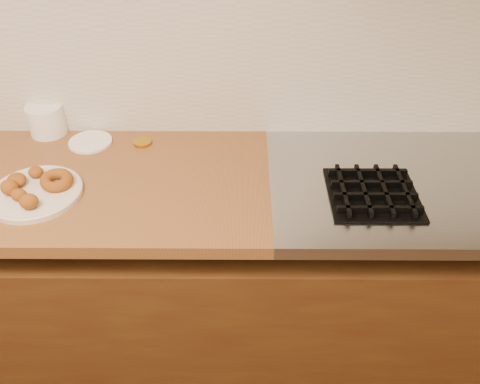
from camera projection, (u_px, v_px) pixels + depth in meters
name	position (u px, v px, depth m)	size (l,w,h in m)	color
base_cabinet	(129.00, 292.00, 1.87)	(3.60, 0.60, 0.77)	#4D2F12
stovetop	(480.00, 185.00, 1.57)	(1.30, 0.62, 0.04)	#9EA0A5
backsplash	(112.00, 48.00, 1.62)	(3.60, 0.02, 0.60)	beige
donut_plate	(35.00, 193.00, 1.49)	(0.27, 0.27, 0.02)	beige
ring_donut	(56.00, 180.00, 1.50)	(0.10, 0.10, 0.03)	#945310
fried_dough_chunks	(21.00, 187.00, 1.46)	(0.14, 0.20, 0.05)	#945310
plastic_tub	(47.00, 120.00, 1.75)	(0.12, 0.12, 0.10)	white
tub_lid	(90.00, 142.00, 1.72)	(0.14, 0.14, 0.01)	white
brass_jar_lid	(142.00, 142.00, 1.72)	(0.06, 0.06, 0.01)	#B48118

